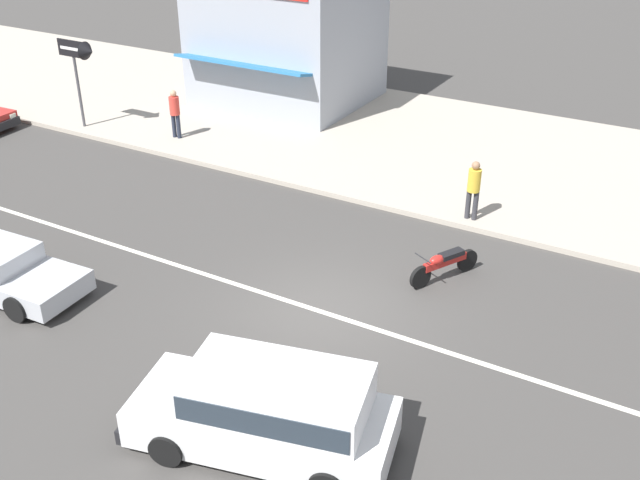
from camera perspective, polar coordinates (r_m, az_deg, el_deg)
ground_plane at (r=16.52m, az=0.01°, el=-5.45°), size 160.00×160.00×0.00m
lane_centre_stripe at (r=16.52m, az=0.01°, el=-5.44°), size 50.40×0.14×0.01m
kerb_strip at (r=24.91m, az=11.93°, el=6.28°), size 68.00×10.00×0.15m
minivan_white_1 at (r=12.74m, az=-3.93°, el=-12.66°), size 4.82×2.76×1.56m
motorcycle_0 at (r=17.68m, az=9.44°, el=-1.79°), size 1.07×1.82×0.80m
arrow_signboard at (r=26.97m, az=-17.55°, el=13.22°), size 1.58×0.62×3.07m
pedestrian_near_clock at (r=25.91m, az=-11.01°, el=9.68°), size 0.34×0.34×1.65m
pedestrian_mid_kerb at (r=20.11m, az=11.64°, el=4.05°), size 0.34×0.34×1.65m
shopfront_mid_block at (r=29.16m, az=-2.52°, el=15.51°), size 6.04×6.17×5.11m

